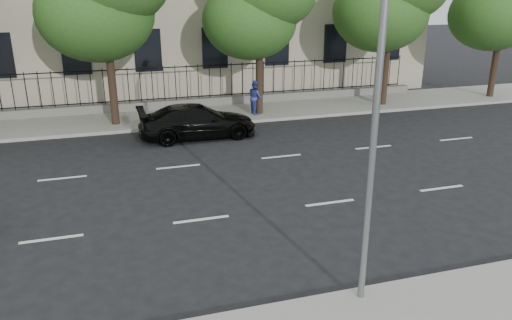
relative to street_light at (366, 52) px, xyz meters
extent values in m
plane|color=black|center=(-2.50, 1.77, -5.15)|extent=(120.00, 120.00, 0.00)
cube|color=gray|center=(-2.50, 15.77, -5.07)|extent=(60.00, 4.00, 0.15)
cube|color=slate|center=(-2.50, 17.47, -4.80)|extent=(30.00, 0.50, 0.40)
cube|color=black|center=(-2.50, 17.47, -4.50)|extent=(28.80, 0.05, 0.05)
cube|color=black|center=(-2.50, 17.47, -2.90)|extent=(28.80, 0.05, 0.05)
cylinder|color=slate|center=(0.00, -0.53, -1.00)|extent=(0.14, 0.14, 8.00)
cylinder|color=#382619|center=(-4.50, 14.97, -3.34)|extent=(0.36, 0.36, 3.32)
ellipsoid|color=#2B561C|center=(-4.90, 15.27, -0.05)|extent=(5.13, 5.13, 4.21)
cylinder|color=#382619|center=(2.50, 14.97, -3.46)|extent=(0.36, 0.36, 3.08)
ellipsoid|color=#2B561C|center=(2.10, 15.27, -0.48)|extent=(4.56, 4.56, 3.74)
cylinder|color=#382619|center=(9.50, 14.97, -3.39)|extent=(0.36, 0.36, 3.22)
ellipsoid|color=#2B561C|center=(9.10, 15.27, -0.22)|extent=(4.94, 4.94, 4.06)
cylinder|color=#382619|center=(16.50, 14.97, -3.49)|extent=(0.36, 0.36, 3.01)
ellipsoid|color=#2B561C|center=(16.10, 15.27, -0.49)|extent=(4.75, 4.75, 3.90)
imported|color=black|center=(-1.13, 12.18, -4.42)|extent=(5.06, 2.11, 1.46)
imported|color=navy|center=(2.30, 14.96, -4.17)|extent=(0.71, 0.87, 1.66)
camera|label=1|loc=(-4.67, -8.46, 1.24)|focal=35.00mm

